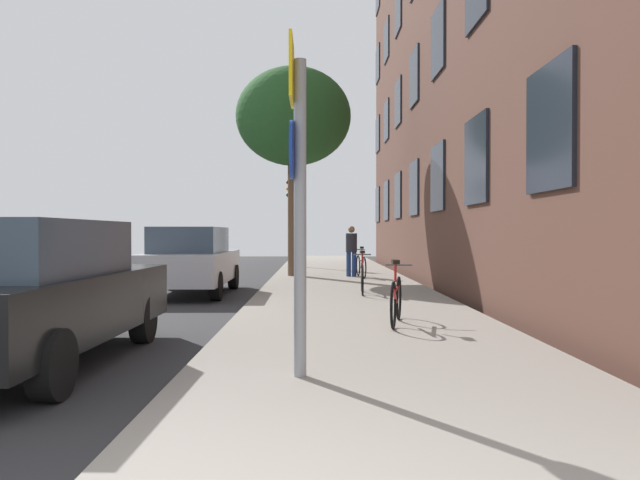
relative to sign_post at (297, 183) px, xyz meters
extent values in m
plane|color=#332D28|center=(-2.57, 11.57, -1.96)|extent=(41.80, 41.80, 0.00)
cube|color=#2D2D30|center=(-4.67, 11.57, -1.96)|extent=(7.00, 38.00, 0.01)
cube|color=gray|center=(0.93, 11.57, -1.90)|extent=(4.20, 38.00, 0.12)
cube|color=#1E232D|center=(3.25, 2.15, 0.92)|extent=(0.06, 1.54, 1.68)
cube|color=#1E232D|center=(3.25, 5.72, 0.92)|extent=(0.06, 1.54, 1.68)
cube|color=#1E232D|center=(3.25, 9.29, 0.92)|extent=(0.06, 1.54, 1.68)
cube|color=#1E232D|center=(3.25, 12.86, 0.92)|extent=(0.06, 1.54, 1.68)
cube|color=#1E232D|center=(3.25, 16.43, 0.92)|extent=(0.06, 1.54, 1.68)
cube|color=#1E232D|center=(3.25, 20.00, 0.92)|extent=(0.06, 1.54, 1.68)
cube|color=#1E232D|center=(3.25, 23.57, 0.92)|extent=(0.06, 1.54, 1.68)
cube|color=#1E232D|center=(3.25, 9.29, 4.34)|extent=(0.06, 1.54, 1.68)
cube|color=#1E232D|center=(3.25, 12.86, 4.34)|extent=(0.06, 1.54, 1.68)
cube|color=#1E232D|center=(3.25, 16.43, 4.34)|extent=(0.06, 1.54, 1.68)
cube|color=#1E232D|center=(3.25, 20.00, 4.34)|extent=(0.06, 1.54, 1.68)
cube|color=#1E232D|center=(3.25, 23.57, 4.34)|extent=(0.06, 1.54, 1.68)
cube|color=#1E232D|center=(3.25, 16.43, 7.76)|extent=(0.06, 1.54, 1.68)
cube|color=#1E232D|center=(3.25, 20.00, 7.76)|extent=(0.06, 1.54, 1.68)
cube|color=#1E232D|center=(3.25, 23.57, 7.76)|extent=(0.06, 1.54, 1.68)
cylinder|color=gray|center=(0.03, 0.00, -0.33)|extent=(0.12, 0.12, 3.02)
cube|color=yellow|center=(-0.05, 0.00, 1.07)|extent=(0.03, 0.60, 0.60)
cylinder|color=#14339E|center=(-0.05, 0.00, 0.32)|extent=(0.03, 0.56, 0.56)
cylinder|color=black|center=(-0.63, 18.82, -0.02)|extent=(0.12, 0.12, 3.64)
cube|color=black|center=(-0.81, 18.82, 1.35)|extent=(0.20, 0.24, 0.80)
sphere|color=#4B0707|center=(-0.92, 18.82, 1.61)|extent=(0.16, 0.16, 0.16)
sphere|color=orange|center=(-0.92, 18.82, 1.35)|extent=(0.16, 0.16, 0.16)
sphere|color=#083E11|center=(-0.92, 18.82, 1.09)|extent=(0.16, 0.16, 0.16)
cylinder|color=brown|center=(-0.51, 13.52, 0.15)|extent=(0.37, 0.37, 4.00)
ellipsoid|color=#235123|center=(-0.51, 13.52, 3.26)|extent=(3.68, 3.68, 3.13)
torus|color=black|center=(1.49, 3.72, -1.50)|extent=(0.19, 0.68, 0.69)
torus|color=black|center=(1.28, 2.78, -1.50)|extent=(0.19, 0.68, 0.69)
cylinder|color=#B21E1E|center=(1.39, 3.25, -1.31)|extent=(0.22, 0.81, 0.04)
cylinder|color=#B21E1E|center=(1.34, 3.01, -1.40)|extent=(0.15, 0.50, 0.27)
cylinder|color=#B21E1E|center=(1.36, 3.11, -1.06)|extent=(0.04, 0.04, 0.28)
cube|color=black|center=(1.36, 3.11, -0.90)|extent=(0.10, 0.24, 0.06)
cylinder|color=#4C4C4C|center=(1.49, 3.72, -0.98)|extent=(0.42, 0.12, 0.03)
torus|color=black|center=(1.28, 8.31, -1.50)|extent=(0.08, 0.69, 0.69)
torus|color=black|center=(1.21, 7.34, -1.50)|extent=(0.08, 0.69, 0.69)
cylinder|color=#B21E1E|center=(1.24, 7.83, -1.31)|extent=(0.10, 0.82, 0.04)
cylinder|color=#B21E1E|center=(1.23, 7.59, -1.40)|extent=(0.08, 0.50, 0.27)
cylinder|color=#B21E1E|center=(1.23, 7.68, -1.06)|extent=(0.04, 0.04, 0.28)
cube|color=black|center=(1.23, 7.68, -0.90)|extent=(0.10, 0.24, 0.06)
cylinder|color=#4C4C4C|center=(1.28, 8.31, -0.98)|extent=(0.42, 0.06, 0.03)
torus|color=black|center=(1.55, 13.33, -1.51)|extent=(0.10, 0.67, 0.67)
torus|color=black|center=(1.65, 12.25, -1.51)|extent=(0.10, 0.67, 0.67)
cylinder|color=#99999E|center=(1.60, 12.79, -1.33)|extent=(0.13, 0.92, 0.04)
cylinder|color=#99999E|center=(1.63, 12.52, -1.41)|extent=(0.09, 0.56, 0.30)
cylinder|color=#99999E|center=(1.62, 12.62, -1.08)|extent=(0.04, 0.04, 0.28)
cube|color=black|center=(1.62, 12.62, -0.92)|extent=(0.10, 0.24, 0.06)
cylinder|color=#4C4C4C|center=(1.55, 13.33, -1.00)|extent=(0.42, 0.07, 0.03)
cylinder|color=navy|center=(1.24, 13.20, -1.46)|extent=(0.15, 0.15, 0.78)
cylinder|color=navy|center=(1.42, 13.20, -1.46)|extent=(0.15, 0.15, 0.78)
cylinder|color=#26262D|center=(1.33, 13.20, -0.78)|extent=(0.46, 0.46, 0.58)
sphere|color=#936B4C|center=(1.33, 13.20, -0.36)|extent=(0.21, 0.21, 0.21)
cube|color=black|center=(-2.93, 0.96, -1.28)|extent=(1.83, 4.42, 0.70)
cube|color=#384756|center=(-2.93, 0.74, -0.63)|extent=(1.51, 2.48, 0.60)
cylinder|color=black|center=(-3.72, 2.36, -1.63)|extent=(0.22, 0.64, 0.64)
cylinder|color=black|center=(-2.14, 2.36, -1.63)|extent=(0.22, 0.64, 0.64)
cylinder|color=black|center=(-2.14, -0.45, -1.63)|extent=(0.22, 0.64, 0.64)
cube|color=#B7B7BC|center=(-2.80, 8.77, -1.28)|extent=(1.81, 4.36, 0.70)
cube|color=#384756|center=(-2.80, 8.55, -0.63)|extent=(1.51, 2.44, 0.60)
cylinder|color=black|center=(-3.61, 10.16, -1.63)|extent=(0.22, 0.64, 0.64)
cylinder|color=black|center=(-1.99, 10.16, -1.63)|extent=(0.22, 0.64, 0.64)
cylinder|color=black|center=(-3.61, 7.38, -1.63)|extent=(0.22, 0.64, 0.64)
cylinder|color=black|center=(-1.99, 7.38, -1.63)|extent=(0.22, 0.64, 0.64)
camera|label=1|loc=(0.16, -5.72, -0.48)|focal=33.67mm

